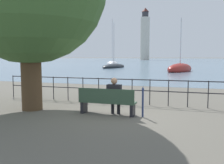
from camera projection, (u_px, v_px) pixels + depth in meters
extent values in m
plane|color=#605B51|center=(108.00, 114.00, 8.49)|extent=(1000.00, 1000.00, 0.00)
cube|color=slate|center=(187.00, 60.00, 158.67)|extent=(600.00, 300.00, 0.01)
cylinder|color=#4C3823|center=(31.00, 75.00, 9.13)|extent=(0.73, 0.73, 2.54)
cube|color=#334C38|center=(108.00, 102.00, 8.45)|extent=(1.94, 0.45, 0.05)
cube|color=#334C38|center=(106.00, 96.00, 8.23)|extent=(1.94, 0.04, 0.45)
cube|color=black|center=(84.00, 107.00, 8.73)|extent=(0.10, 0.41, 0.40)
cube|color=black|center=(133.00, 110.00, 8.21)|extent=(0.10, 0.41, 0.40)
cylinder|color=black|center=(113.00, 107.00, 8.58)|extent=(0.11, 0.11, 0.45)
cylinder|color=black|center=(119.00, 107.00, 8.51)|extent=(0.11, 0.11, 0.45)
cube|color=black|center=(115.00, 100.00, 8.43)|extent=(0.40, 0.26, 0.14)
cube|color=black|center=(114.00, 93.00, 8.33)|extent=(0.47, 0.24, 0.58)
sphere|color=#A87A5B|center=(114.00, 81.00, 8.28)|extent=(0.21, 0.21, 0.21)
cylinder|color=black|center=(13.00, 86.00, 12.07)|extent=(0.04, 0.04, 1.05)
cylinder|color=black|center=(26.00, 87.00, 11.85)|extent=(0.04, 0.04, 1.05)
cylinder|color=black|center=(40.00, 87.00, 11.63)|extent=(0.04, 0.04, 1.05)
cylinder|color=black|center=(53.00, 88.00, 11.41)|extent=(0.04, 0.04, 1.05)
cylinder|color=black|center=(68.00, 89.00, 11.19)|extent=(0.04, 0.04, 1.05)
cylinder|color=black|center=(83.00, 89.00, 10.97)|extent=(0.04, 0.04, 1.05)
cylinder|color=black|center=(99.00, 90.00, 10.74)|extent=(0.04, 0.04, 1.05)
cylinder|color=black|center=(115.00, 91.00, 10.52)|extent=(0.04, 0.04, 1.05)
cylinder|color=black|center=(132.00, 91.00, 10.30)|extent=(0.04, 0.04, 1.05)
cylinder|color=black|center=(150.00, 92.00, 10.08)|extent=(0.04, 0.04, 1.05)
cylinder|color=black|center=(168.00, 93.00, 9.86)|extent=(0.04, 0.04, 1.05)
cylinder|color=black|center=(188.00, 94.00, 9.63)|extent=(0.04, 0.04, 1.05)
cylinder|color=black|center=(208.00, 95.00, 9.41)|extent=(0.04, 0.04, 1.05)
cylinder|color=black|center=(123.00, 79.00, 10.36)|extent=(11.06, 0.04, 0.04)
cylinder|color=black|center=(123.00, 90.00, 10.40)|extent=(11.06, 0.04, 0.04)
cylinder|color=navy|center=(143.00, 104.00, 8.06)|extent=(0.06, 0.06, 0.89)
cone|color=navy|center=(143.00, 88.00, 8.01)|extent=(0.09, 0.09, 0.12)
ellipsoid|color=silver|center=(112.00, 64.00, 55.55)|extent=(3.79, 5.59, 1.45)
cylinder|color=silver|center=(112.00, 41.00, 55.03)|extent=(0.14, 0.14, 9.46)
ellipsoid|color=maroon|center=(180.00, 69.00, 32.78)|extent=(4.09, 6.69, 1.57)
cylinder|color=silver|center=(181.00, 42.00, 32.42)|extent=(0.14, 0.14, 6.18)
ellipsoid|color=black|center=(114.00, 67.00, 44.29)|extent=(3.35, 7.98, 1.00)
cylinder|color=silver|center=(114.00, 44.00, 43.89)|extent=(0.14, 0.14, 7.33)
cylinder|color=beige|center=(145.00, 39.00, 143.15)|extent=(5.22, 5.22, 24.35)
cylinder|color=#2D2D33|center=(145.00, 15.00, 141.77)|extent=(3.65, 3.65, 2.97)
cone|color=#4C1E19|center=(145.00, 10.00, 141.50)|extent=(4.17, 4.17, 2.38)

